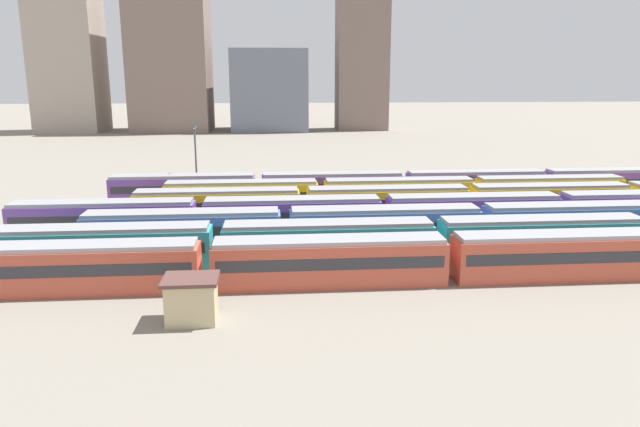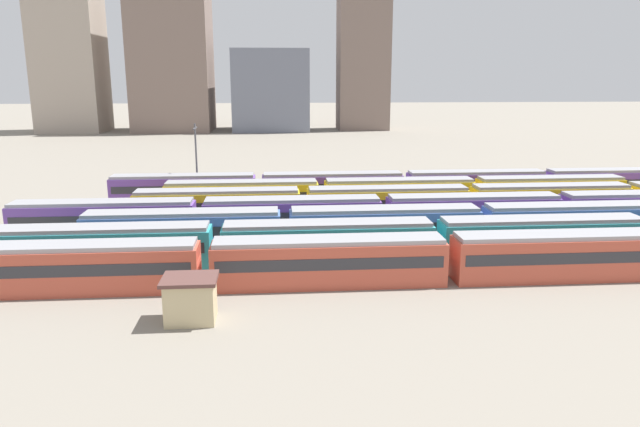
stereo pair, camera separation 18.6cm
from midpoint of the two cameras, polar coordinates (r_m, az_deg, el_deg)
ground_plane at (r=61.37m, az=-9.90°, el=-2.04°), size 600.00×600.00×0.00m
train_track_2 at (r=56.57m, az=6.32°, el=-1.22°), size 55.80×3.06×3.75m
train_track_3 at (r=67.80m, az=22.13°, el=0.28°), size 112.50×3.06×3.75m
train_track_4 at (r=69.38m, az=14.27°, el=1.13°), size 74.70×3.06×3.75m
train_track_5 at (r=72.42m, az=7.69°, el=1.91°), size 55.80×3.06×3.75m
train_track_6 at (r=80.42m, az=14.82°, el=2.71°), size 93.60×3.06×3.75m
catenary_pole_1 at (r=78.66m, az=-11.76°, el=5.29°), size 0.24×3.20×9.89m
signal_hut at (r=40.19m, az=-12.23°, el=-8.03°), size 3.60×3.00×3.04m
distant_building_0 at (r=187.85m, az=-22.97°, el=13.86°), size 17.60×17.03×43.04m
distant_building_1 at (r=181.20m, az=-14.03°, el=14.49°), size 21.81×21.91×42.64m
distant_building_2 at (r=178.94m, az=-4.75°, el=11.74°), size 21.86×21.75×23.28m
distant_building_3 at (r=181.00m, az=4.20°, el=14.45°), size 14.74×12.04×40.19m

